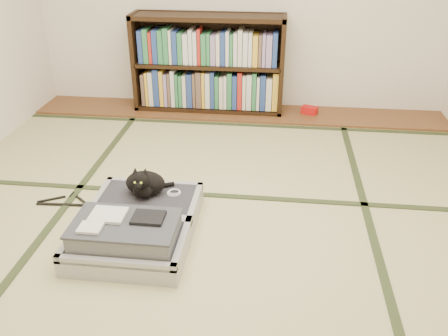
# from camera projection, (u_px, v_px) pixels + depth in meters

# --- Properties ---
(floor) EXTENTS (4.50, 4.50, 0.00)m
(floor) POSITION_uv_depth(u_px,v_px,m) (209.00, 229.00, 2.95)
(floor) COLOR #C8C085
(floor) RESTS_ON ground
(wood_strip) EXTENTS (4.00, 0.50, 0.02)m
(wood_strip) POSITION_uv_depth(u_px,v_px,m) (238.00, 112.00, 4.71)
(wood_strip) COLOR brown
(wood_strip) RESTS_ON ground
(red_item) EXTENTS (0.17, 0.14, 0.07)m
(red_item) POSITION_uv_depth(u_px,v_px,m) (309.00, 110.00, 4.64)
(red_item) COLOR red
(red_item) RESTS_ON wood_strip
(tatami_borders) EXTENTS (4.00, 4.50, 0.01)m
(tatami_borders) POSITION_uv_depth(u_px,v_px,m) (219.00, 189.00, 3.39)
(tatami_borders) COLOR #2D381E
(tatami_borders) RESTS_ON ground
(bookcase) EXTENTS (1.46, 0.33, 0.94)m
(bookcase) POSITION_uv_depth(u_px,v_px,m) (209.00, 66.00, 4.59)
(bookcase) COLOR black
(bookcase) RESTS_ON wood_strip
(suitcase) EXTENTS (0.66, 0.88, 0.26)m
(suitcase) POSITION_uv_depth(u_px,v_px,m) (136.00, 226.00, 2.82)
(suitcase) COLOR #A0A0A4
(suitcase) RESTS_ON floor
(cat) EXTENTS (0.29, 0.30, 0.24)m
(cat) POSITION_uv_depth(u_px,v_px,m) (145.00, 183.00, 3.03)
(cat) COLOR black
(cat) RESTS_ON suitcase
(cable_coil) EXTENTS (0.09, 0.09, 0.02)m
(cable_coil) POSITION_uv_depth(u_px,v_px,m) (174.00, 192.00, 3.08)
(cable_coil) COLOR white
(cable_coil) RESTS_ON suitcase
(hanger) EXTENTS (0.39, 0.18, 0.01)m
(hanger) POSITION_uv_depth(u_px,v_px,m) (66.00, 202.00, 3.22)
(hanger) COLOR black
(hanger) RESTS_ON floor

